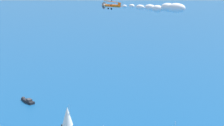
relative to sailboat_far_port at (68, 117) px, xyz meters
name	(u,v)px	position (x,y,z in m)	size (l,w,h in m)	color
sailboat_far_port	(68,117)	(0.00, 0.00, 0.00)	(4.57, 7.56, 9.48)	black
motorboat_trailing	(27,101)	(17.35, 31.35, -3.66)	(5.45, 8.73, 2.49)	black
biplane_lead	(111,5)	(2.24, -16.79, 41.40)	(7.47, 7.03, 3.65)	orange
smoke_trail_lead	(164,8)	(-1.89, -35.68, 41.43)	(7.73, 21.90, 3.33)	silver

